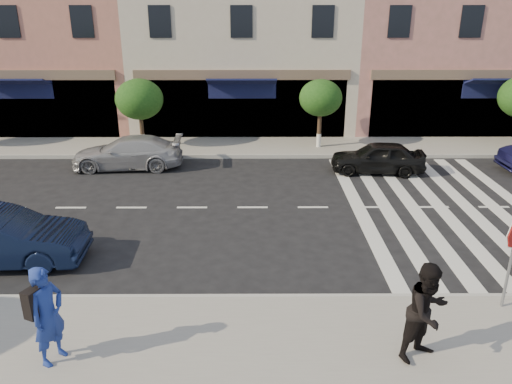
# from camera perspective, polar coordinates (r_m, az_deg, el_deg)

# --- Properties ---
(ground) EXTENTS (120.00, 120.00, 0.00)m
(ground) POSITION_cam_1_polar(r_m,az_deg,el_deg) (12.88, -0.43, -8.71)
(ground) COLOR black
(ground) RESTS_ON ground
(sidewalk_near) EXTENTS (60.00, 4.50, 0.15)m
(sidewalk_near) POSITION_cam_1_polar(r_m,az_deg,el_deg) (9.76, -0.49, -19.32)
(sidewalk_near) COLOR gray
(sidewalk_near) RESTS_ON ground
(sidewalk_far) EXTENTS (60.00, 3.00, 0.15)m
(sidewalk_far) POSITION_cam_1_polar(r_m,az_deg,el_deg) (23.07, -0.37, 5.17)
(sidewalk_far) COLOR gray
(sidewalk_far) RESTS_ON ground
(building_centre) EXTENTS (11.00, 9.00, 11.00)m
(building_centre) POSITION_cam_1_polar(r_m,az_deg,el_deg) (28.20, -1.45, 19.25)
(building_centre) COLOR beige
(building_centre) RESTS_ON ground
(street_tree_wb) EXTENTS (2.10, 2.10, 3.06)m
(street_tree_wb) POSITION_cam_1_polar(r_m,az_deg,el_deg) (22.92, -13.19, 10.25)
(street_tree_wb) COLOR #473323
(street_tree_wb) RESTS_ON sidewalk_far
(street_tree_c) EXTENTS (1.90, 1.90, 3.04)m
(street_tree_c) POSITION_cam_1_polar(r_m,az_deg,el_deg) (22.54, 7.40, 10.58)
(street_tree_c) COLOR #473323
(street_tree_c) RESTS_ON sidewalk_far
(photographer) EXTENTS (0.71, 0.83, 1.93)m
(photographer) POSITION_cam_1_polar(r_m,az_deg,el_deg) (9.95, -22.69, -12.87)
(photographer) COLOR navy
(photographer) RESTS_ON sidewalk_near
(walker) EXTENTS (1.19, 1.12, 1.94)m
(walker) POSITION_cam_1_polar(r_m,az_deg,el_deg) (9.80, 19.01, -12.84)
(walker) COLOR black
(walker) RESTS_ON sidewalk_near
(car_far_left) EXTENTS (4.48, 1.97, 1.28)m
(car_far_left) POSITION_cam_1_polar(r_m,az_deg,el_deg) (20.88, -14.47, 4.39)
(car_far_left) COLOR #9C9BA1
(car_far_left) RESTS_ON ground
(car_far_mid) EXTENTS (3.74, 1.77, 1.23)m
(car_far_mid) POSITION_cam_1_polar(r_m,az_deg,el_deg) (20.25, 13.73, 3.87)
(car_far_mid) COLOR black
(car_far_mid) RESTS_ON ground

